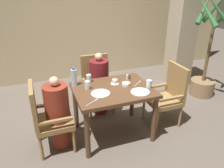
{
  "coord_description": "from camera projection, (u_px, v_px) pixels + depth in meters",
  "views": [
    {
      "loc": [
        -0.96,
        -2.56,
        2.13
      ],
      "look_at": [
        0.0,
        0.04,
        0.82
      ],
      "focal_mm": 35.0,
      "sensor_mm": 36.0,
      "label": 1
    }
  ],
  "objects": [
    {
      "name": "ground_plane",
      "position": [
        113.0,
        133.0,
        3.38
      ],
      "size": [
        16.0,
        16.0,
        0.0
      ],
      "primitive_type": "plane",
      "color": "#60564C"
    },
    {
      "name": "wall_back",
      "position": [
        75.0,
        18.0,
        4.85
      ],
      "size": [
        8.0,
        0.06,
        2.8
      ],
      "color": "#C6B289",
      "rests_on": "ground_plane"
    },
    {
      "name": "pillar_stone",
      "position": [
        183.0,
        23.0,
        4.51
      ],
      "size": [
        0.45,
        0.45,
        2.7
      ],
      "color": "tan",
      "rests_on": "ground_plane"
    },
    {
      "name": "dining_table",
      "position": [
        113.0,
        96.0,
        3.1
      ],
      "size": [
        1.09,
        0.85,
        0.77
      ],
      "color": "brown",
      "rests_on": "ground_plane"
    },
    {
      "name": "chair_left_side",
      "position": [
        47.0,
        116.0,
        2.87
      ],
      "size": [
        0.49,
        0.49,
        0.98
      ],
      "color": "olive",
      "rests_on": "ground_plane"
    },
    {
      "name": "diner_in_left_chair",
      "position": [
        58.0,
        113.0,
        2.9
      ],
      "size": [
        0.32,
        0.32,
        1.07
      ],
      "color": "maroon",
      "rests_on": "ground_plane"
    },
    {
      "name": "chair_far_side",
      "position": [
        97.0,
        82.0,
        3.85
      ],
      "size": [
        0.49,
        0.49,
        0.98
      ],
      "color": "olive",
      "rests_on": "ground_plane"
    },
    {
      "name": "diner_in_far_chair",
      "position": [
        99.0,
        83.0,
        3.71
      ],
      "size": [
        0.32,
        0.32,
        1.09
      ],
      "color": "maroon",
      "rests_on": "ground_plane"
    },
    {
      "name": "chair_right_side",
      "position": [
        168.0,
        94.0,
        3.45
      ],
      "size": [
        0.49,
        0.49,
        0.98
      ],
      "color": "olive",
      "rests_on": "ground_plane"
    },
    {
      "name": "potted_palm",
      "position": [
        207.0,
        61.0,
        4.25
      ],
      "size": [
        0.76,
        0.74,
        2.04
      ],
      "color": "#896B4C",
      "rests_on": "ground_plane"
    },
    {
      "name": "plate_main_left",
      "position": [
        140.0,
        92.0,
        2.94
      ],
      "size": [
        0.26,
        0.26,
        0.01
      ],
      "color": "white",
      "rests_on": "dining_table"
    },
    {
      "name": "plate_main_right",
      "position": [
        101.0,
        93.0,
        2.91
      ],
      "size": [
        0.26,
        0.26,
        0.01
      ],
      "color": "white",
      "rests_on": "dining_table"
    },
    {
      "name": "teacup_with_saucer",
      "position": [
        115.0,
        82.0,
        3.18
      ],
      "size": [
        0.12,
        0.12,
        0.07
      ],
      "color": "white",
      "rests_on": "dining_table"
    },
    {
      "name": "bowl_small",
      "position": [
        126.0,
        84.0,
        3.13
      ],
      "size": [
        0.12,
        0.12,
        0.05
      ],
      "color": "white",
      "rests_on": "dining_table"
    },
    {
      "name": "water_bottle",
      "position": [
        74.0,
        77.0,
        3.09
      ],
      "size": [
        0.08,
        0.08,
        0.27
      ],
      "color": "silver",
      "rests_on": "dining_table"
    },
    {
      "name": "glass_tall_near",
      "position": [
        87.0,
        85.0,
        3.01
      ],
      "size": [
        0.07,
        0.07,
        0.12
      ],
      "color": "silver",
      "rests_on": "dining_table"
    },
    {
      "name": "glass_tall_mid",
      "position": [
        89.0,
        78.0,
        3.23
      ],
      "size": [
        0.07,
        0.07,
        0.12
      ],
      "color": "silver",
      "rests_on": "dining_table"
    },
    {
      "name": "glass_tall_far",
      "position": [
        149.0,
        84.0,
        3.04
      ],
      "size": [
        0.07,
        0.07,
        0.12
      ],
      "color": "silver",
      "rests_on": "dining_table"
    },
    {
      "name": "salt_shaker",
      "position": [
        127.0,
        77.0,
        3.32
      ],
      "size": [
        0.03,
        0.03,
        0.08
      ],
      "color": "white",
      "rests_on": "dining_table"
    },
    {
      "name": "pepper_shaker",
      "position": [
        130.0,
        77.0,
        3.33
      ],
      "size": [
        0.03,
        0.03,
        0.08
      ],
      "color": "#4C3D2D",
      "rests_on": "dining_table"
    },
    {
      "name": "fork_beside_plate",
      "position": [
        138.0,
        83.0,
        3.22
      ],
      "size": [
        0.17,
        0.14,
        0.0
      ],
      "color": "silver",
      "rests_on": "dining_table"
    },
    {
      "name": "knife_beside_plate",
      "position": [
        93.0,
        102.0,
        2.71
      ],
      "size": [
        0.19,
        0.13,
        0.0
      ],
      "color": "silver",
      "rests_on": "dining_table"
    }
  ]
}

